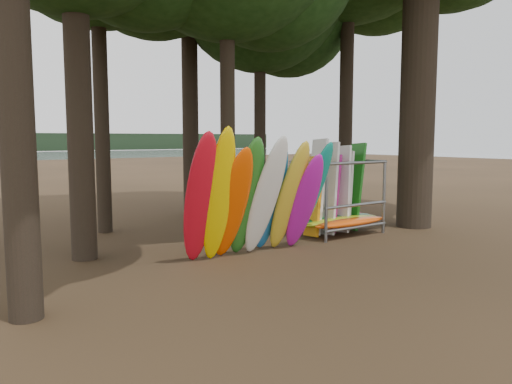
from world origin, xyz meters
TOP-DOWN VIEW (x-y plane):
  - ground at (0.00, 0.00)m, footprint 120.00×120.00m
  - kayak_row at (-1.48, 0.15)m, footprint 4.19×1.85m
  - storage_rack at (2.11, 1.12)m, footprint 3.22×1.59m

SIDE VIEW (x-z plane):
  - ground at x=0.00m, z-range 0.00..0.00m
  - storage_rack at x=2.11m, z-range -0.41..2.46m
  - kayak_row at x=-1.48m, z-range -0.20..3.04m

